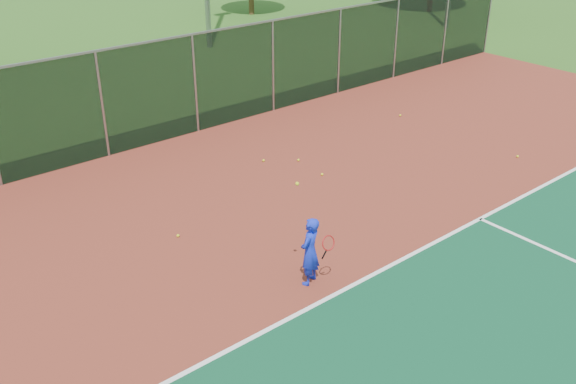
% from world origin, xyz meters
% --- Properties ---
extents(ground, '(120.00, 120.00, 0.00)m').
position_xyz_m(ground, '(0.00, 0.00, 0.00)').
color(ground, '#285618').
rests_on(ground, ground).
extents(court_apron, '(30.00, 20.00, 0.02)m').
position_xyz_m(court_apron, '(0.00, 2.00, 0.01)').
color(court_apron, maroon).
rests_on(court_apron, ground).
extents(fence_back, '(30.00, 0.06, 3.03)m').
position_xyz_m(fence_back, '(0.00, 12.00, 1.56)').
color(fence_back, black).
rests_on(fence_back, court_apron).
extents(tennis_player, '(0.61, 0.67, 2.24)m').
position_xyz_m(tennis_player, '(-2.75, 3.64, 0.74)').
color(tennis_player, '#1628D3').
rests_on(tennis_player, court_apron).
extents(practice_ball_0, '(0.07, 0.07, 0.07)m').
position_xyz_m(practice_ball_0, '(5.84, 8.84, 0.06)').
color(practice_ball_0, yellow).
rests_on(practice_ball_0, court_apron).
extents(practice_ball_1, '(0.07, 0.07, 0.07)m').
position_xyz_m(practice_ball_1, '(-3.85, 6.80, 0.06)').
color(practice_ball_1, yellow).
rests_on(practice_ball_1, court_apron).
extents(practice_ball_2, '(0.07, 0.07, 0.07)m').
position_xyz_m(practice_ball_2, '(5.84, 4.46, 0.06)').
color(practice_ball_2, yellow).
rests_on(practice_ball_2, court_apron).
extents(practice_ball_3, '(0.07, 0.07, 0.07)m').
position_xyz_m(practice_ball_3, '(0.89, 8.23, 0.06)').
color(practice_ball_3, yellow).
rests_on(practice_ball_3, court_apron).
extents(practice_ball_4, '(0.07, 0.07, 0.07)m').
position_xyz_m(practice_ball_4, '(0.77, 7.12, 0.06)').
color(practice_ball_4, yellow).
rests_on(practice_ball_4, court_apron).
extents(practice_ball_5, '(0.07, 0.07, 0.07)m').
position_xyz_m(practice_ball_5, '(0.13, 8.83, 0.06)').
color(practice_ball_5, yellow).
rests_on(practice_ball_5, court_apron).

